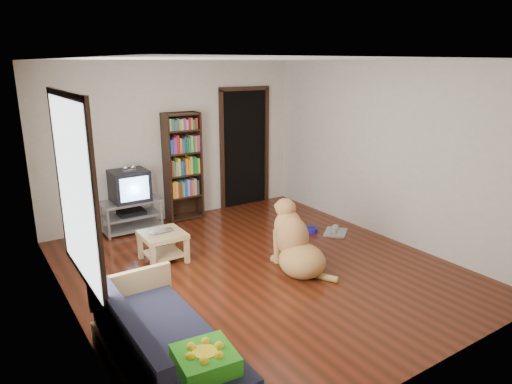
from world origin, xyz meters
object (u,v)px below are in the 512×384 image
laptop (163,232)px  crt_tv (129,185)px  tv_stand (132,214)px  bookshelf (183,161)px  dog_bowl (311,230)px  sofa (162,354)px  grey_rag (336,232)px  coffee_table (163,241)px  dog (295,245)px  green_cushion (205,360)px

laptop → crt_tv: bearing=83.8°
tv_stand → bookshelf: 1.20m
crt_tv → dog_bowl: bearing=-35.5°
laptop → sofa: (-0.94, -2.25, -0.15)m
grey_rag → coffee_table: bearing=168.9°
laptop → tv_stand: tv_stand is taller
tv_stand → dog: bearing=-63.2°
grey_rag → tv_stand: (-2.61, 1.87, 0.25)m
crt_tv → coffee_table: crt_tv is taller
green_cushion → dog: bearing=43.9°
crt_tv → sofa: crt_tv is taller
tv_stand → sofa: sofa is taller
tv_stand → sofa: size_ratio=0.50×
grey_rag → sofa: bearing=-153.8°
dog_bowl → crt_tv: bearing=144.5°
dog_bowl → sofa: (-3.28, -2.01, 0.22)m
dog_bowl → tv_stand: size_ratio=0.24×
grey_rag → dog_bowl: bearing=140.2°
tv_stand → coffee_table: 1.35m
crt_tv → dog: bearing=-63.4°
green_cushion → sofa: (-0.12, 0.55, -0.23)m
green_cushion → laptop: green_cushion is taller
sofa → coffee_table: 2.46m
tv_stand → sofa: 3.76m
dog_bowl → tv_stand: tv_stand is taller
laptop → bookshelf: (0.98, 1.48, 0.59)m
laptop → crt_tv: size_ratio=0.56×
green_cushion → bookshelf: size_ratio=0.23×
bookshelf → dog: 2.73m
grey_rag → laptop: bearing=169.5°
grey_rag → dog: size_ratio=0.36×
green_cushion → dog_bowl: (3.16, 2.56, -0.45)m
coffee_table → bookshelf: bearing=55.9°
bookshelf → sofa: bookshelf is taller
laptop → coffee_table: laptop is taller
sofa → coffee_table: (0.94, 2.28, 0.02)m
coffee_table → dog: (1.31, -1.18, 0.06)m
grey_rag → coffee_table: 2.70m
crt_tv → green_cushion: bearing=-101.4°
grey_rag → crt_tv: bearing=144.0°
bookshelf → dog: bearing=-82.9°
green_cushion → bookshelf: (1.80, 4.28, 0.51)m
bookshelf → dog: size_ratio=1.60×
grey_rag → crt_tv: crt_tv is taller
grey_rag → coffee_table: coffee_table is taller
dog_bowl → coffee_table: size_ratio=0.40×
bookshelf → green_cushion: bearing=-112.8°
laptop → dog_bowl: bearing=-10.7°
grey_rag → bookshelf: bookshelf is taller
grey_rag → crt_tv: size_ratio=0.69×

